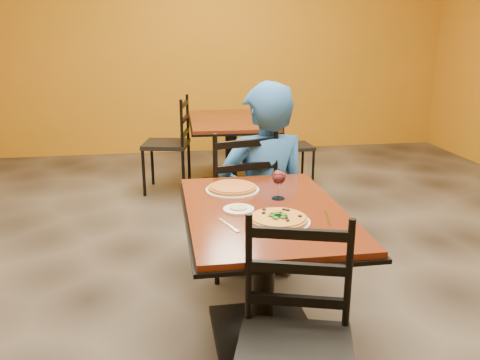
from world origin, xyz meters
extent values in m
cube|color=black|center=(0.00, 0.00, 0.00)|extent=(7.00, 8.00, 0.01)
cube|color=#C97416|center=(0.00, 4.00, 1.50)|extent=(7.00, 0.01, 3.00)
cube|color=#662810|center=(0.00, -0.50, 0.73)|extent=(0.80, 1.20, 0.03)
cube|color=black|center=(0.00, -0.50, 0.71)|extent=(0.83, 1.23, 0.02)
cylinder|color=black|center=(0.00, -0.50, 0.37)|extent=(0.12, 0.12, 0.66)
cube|color=black|center=(0.00, -0.50, 0.02)|extent=(0.55, 0.55, 0.04)
cube|color=#662810|center=(0.22, 2.23, 0.73)|extent=(0.89, 1.29, 0.03)
cube|color=black|center=(0.22, 2.23, 0.71)|extent=(0.92, 1.32, 0.02)
cylinder|color=black|center=(0.22, 2.23, 0.37)|extent=(0.13, 0.13, 0.66)
cube|color=black|center=(0.22, 2.23, 0.02)|extent=(0.60, 0.60, 0.04)
imported|color=#1A4E90|center=(0.17, 0.31, 0.66)|extent=(0.70, 0.50, 1.33)
cylinder|color=white|center=(0.02, -0.70, 0.76)|extent=(0.31, 0.31, 0.01)
cylinder|color=#912F0A|center=(0.02, -0.70, 0.77)|extent=(0.28, 0.28, 0.02)
cylinder|color=white|center=(-0.12, -0.18, 0.76)|extent=(0.31, 0.31, 0.01)
cylinder|color=orange|center=(-0.12, -0.18, 0.77)|extent=(0.28, 0.28, 0.02)
cylinder|color=white|center=(-0.14, -0.50, 0.76)|extent=(0.16, 0.16, 0.01)
cylinder|color=tan|center=(-0.14, -0.50, 0.76)|extent=(0.09, 0.09, 0.01)
cube|color=silver|center=(-0.22, -0.70, 0.75)|extent=(0.08, 0.18, 0.00)
cube|color=silver|center=(0.28, -0.69, 0.75)|extent=(0.06, 0.21, 0.00)
camera|label=1|loc=(-0.52, -2.87, 1.64)|focal=37.13mm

